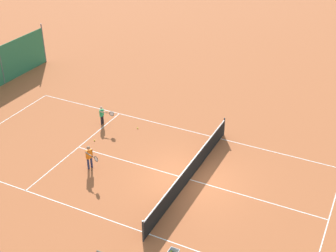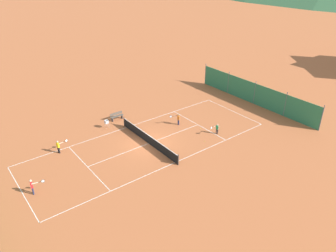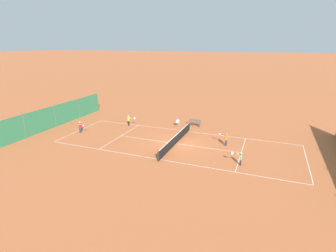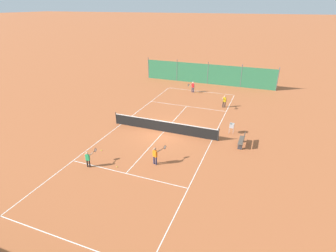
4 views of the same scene
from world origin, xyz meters
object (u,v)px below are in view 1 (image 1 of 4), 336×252
Objects in this scene: player_near_service at (90,156)px; tennis_ball_alley_right at (94,140)px; player_far_service at (102,114)px; tennis_net at (190,171)px; tennis_ball_service_box at (138,128)px.

player_near_service reaches higher than tennis_ball_alley_right.
player_near_service reaches higher than player_far_service.
player_far_service reaches higher than tennis_net.
player_far_service is at bearing 102.22° from tennis_ball_service_box.
tennis_net is 139.09× the size of tennis_ball_service_box.
tennis_net is 7.27× the size of player_near_service.
tennis_net is 7.08m from player_far_service.
player_near_service reaches higher than tennis_ball_service_box.
player_near_service is 2.64m from tennis_ball_alley_right.
tennis_ball_alley_right is at bearing 29.92° from player_near_service.
player_far_service is (2.63, 6.57, 0.15)m from tennis_net.
tennis_ball_alley_right is (0.89, 5.99, -0.47)m from tennis_net.
tennis_ball_alley_right is 1.00× the size of tennis_ball_service_box.
tennis_net is at bearing -123.88° from tennis_ball_service_box.
tennis_ball_alley_right is (2.21, 1.27, -0.70)m from player_near_service.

